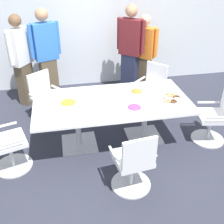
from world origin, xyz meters
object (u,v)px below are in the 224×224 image
at_px(person_standing_0, 22,60).
at_px(snack_bowl_chips_orange, 68,104).
at_px(office_chair_2, 46,100).
at_px(snack_bowl_candy_mix, 134,108).
at_px(napkin_pile, 100,93).
at_px(conference_table, 112,108).
at_px(office_chair_3, 5,145).
at_px(person_standing_1, 47,55).
at_px(office_chair_0, 215,119).
at_px(office_chair_1, 152,90).
at_px(snack_bowl_pretzels, 137,93).
at_px(office_chair_4, 133,164).
at_px(donut_platter, 170,98).
at_px(person_standing_2, 130,50).
at_px(person_standing_3, 143,54).

relative_size(person_standing_0, snack_bowl_chips_orange, 6.91).
height_order(office_chair_2, snack_bowl_candy_mix, office_chair_2).
bearing_deg(napkin_pile, conference_table, -56.93).
distance_m(office_chair_2, snack_bowl_chips_orange, 1.07).
distance_m(conference_table, snack_bowl_candy_mix, 0.47).
relative_size(office_chair_3, snack_bowl_chips_orange, 3.53).
xyz_separation_m(conference_table, napkin_pile, (-0.15, 0.23, 0.16)).
distance_m(person_standing_0, snack_bowl_candy_mix, 2.65).
distance_m(office_chair_3, person_standing_1, 2.24).
bearing_deg(office_chair_0, snack_bowl_candy_mix, 102.58).
xyz_separation_m(office_chair_1, snack_bowl_pretzels, (-0.55, -0.82, 0.40)).
relative_size(office_chair_3, office_chair_4, 1.00).
bearing_deg(office_chair_4, person_standing_0, 111.52).
height_order(office_chair_4, person_standing_0, person_standing_0).
bearing_deg(snack_bowl_chips_orange, conference_table, 3.93).
xyz_separation_m(office_chair_2, office_chair_3, (-0.56, -1.24, 0.00)).
bearing_deg(snack_bowl_chips_orange, donut_platter, -3.06).
xyz_separation_m(office_chair_2, snack_bowl_chips_orange, (0.38, -0.92, 0.39)).
bearing_deg(snack_bowl_chips_orange, person_standing_2, 51.12).
xyz_separation_m(office_chair_3, donut_platter, (2.50, 0.24, 0.37)).
bearing_deg(conference_table, office_chair_1, 43.20).
relative_size(person_standing_0, person_standing_1, 0.95).
height_order(conference_table, person_standing_1, person_standing_1).
height_order(person_standing_2, person_standing_3, person_standing_2).
relative_size(donut_platter, napkin_pile, 1.72).
height_order(office_chair_2, person_standing_0, person_standing_0).
xyz_separation_m(person_standing_1, donut_platter, (1.88, -1.83, -0.21)).
xyz_separation_m(conference_table, snack_bowl_chips_orange, (-0.67, -0.05, 0.17)).
distance_m(person_standing_1, napkin_pile, 1.71).
relative_size(person_standing_0, snack_bowl_candy_mix, 7.84).
relative_size(snack_bowl_candy_mix, snack_bowl_chips_orange, 0.88).
xyz_separation_m(office_chair_0, snack_bowl_candy_mix, (-1.38, -0.06, 0.39)).
xyz_separation_m(office_chair_0, office_chair_4, (-1.58, -0.80, 0.00)).
height_order(office_chair_2, snack_bowl_pretzels, office_chair_2).
height_order(office_chair_0, office_chair_2, same).
relative_size(office_chair_2, office_chair_4, 1.00).
bearing_deg(person_standing_2, person_standing_3, -133.14).
height_order(person_standing_2, snack_bowl_pretzels, person_standing_2).
relative_size(person_standing_3, donut_platter, 5.07).
xyz_separation_m(snack_bowl_candy_mix, snack_bowl_chips_orange, (-0.93, 0.32, 0.00)).
distance_m(person_standing_0, donut_platter, 2.96).
bearing_deg(conference_table, person_standing_2, 66.91).
bearing_deg(snack_bowl_candy_mix, conference_table, 125.45).
height_order(office_chair_0, snack_bowl_candy_mix, office_chair_0).
height_order(person_standing_0, snack_bowl_chips_orange, person_standing_0).
height_order(office_chair_1, person_standing_1, person_standing_1).
distance_m(office_chair_1, office_chair_3, 2.87).
height_order(office_chair_2, office_chair_4, same).
bearing_deg(conference_table, napkin_pile, 123.07).
height_order(person_standing_2, donut_platter, person_standing_2).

